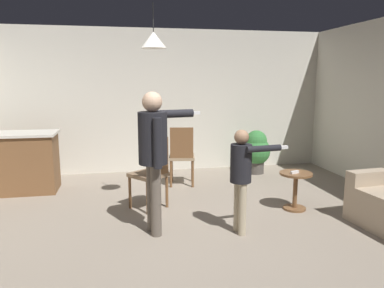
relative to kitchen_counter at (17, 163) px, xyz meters
The scene contains 11 objects.
ground 3.31m from the kitchen_counter, 41.53° to the right, with size 7.68×7.68×0.00m, color gray.
wall_back 2.80m from the kitchen_counter, 22.81° to the left, with size 6.40×0.10×2.70m, color silver.
kitchen_counter is the anchor object (origin of this frame).
side_table_by_couch 4.25m from the kitchen_counter, 21.85° to the right, with size 0.44×0.44×0.52m.
person_adult 2.86m from the kitchen_counter, 45.04° to the right, with size 0.77×0.57×1.64m.
person_child 3.69m from the kitchen_counter, 36.44° to the right, with size 0.64×0.35×1.21m.
dining_chair_by_counter 2.34m from the kitchen_counter, 30.47° to the right, with size 0.59×0.59×1.00m.
dining_chair_near_wall 2.61m from the kitchen_counter, ahead, with size 0.49×0.49×1.00m.
potted_plant_corner 4.15m from the kitchen_counter, ahead, with size 0.54×0.54×0.82m.
spare_remote_on_table 4.22m from the kitchen_counter, 22.58° to the right, with size 0.04×0.13×0.04m, color white.
ceiling_light_pendant 3.02m from the kitchen_counter, 32.57° to the right, with size 0.32×0.32×0.55m.
Camera 1 is at (-0.83, -3.89, 1.77)m, focal length 34.44 mm.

